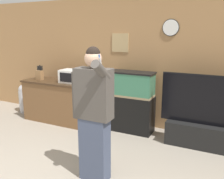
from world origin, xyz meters
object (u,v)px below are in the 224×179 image
(counter_island, at_px, (61,101))
(trash_bin, at_px, (24,98))
(microwave, at_px, (73,76))
(tv_on_stand, at_px, (207,127))
(aquarium_on_stand, at_px, (130,102))
(person_standing, at_px, (93,113))
(knife_block, at_px, (39,75))

(counter_island, relative_size, trash_bin, 2.45)
(microwave, xyz_separation_m, tv_on_stand, (2.67, 0.03, -0.66))
(counter_island, height_order, aquarium_on_stand, aquarium_on_stand)
(tv_on_stand, relative_size, trash_bin, 2.32)
(aquarium_on_stand, xyz_separation_m, trash_bin, (-2.73, -0.06, -0.24))
(microwave, bearing_deg, counter_island, -175.45)
(microwave, height_order, trash_bin, microwave)
(counter_island, height_order, tv_on_stand, tv_on_stand)
(counter_island, relative_size, tv_on_stand, 1.06)
(aquarium_on_stand, relative_size, person_standing, 0.67)
(aquarium_on_stand, distance_m, trash_bin, 2.74)
(tv_on_stand, bearing_deg, trash_bin, 179.39)
(tv_on_stand, bearing_deg, microwave, -179.26)
(trash_bin, bearing_deg, aquarium_on_stand, 1.34)
(counter_island, xyz_separation_m, trash_bin, (-1.18, 0.10, -0.09))
(counter_island, xyz_separation_m, person_standing, (1.75, -1.58, 0.47))
(microwave, bearing_deg, trash_bin, 177.00)
(microwave, height_order, person_standing, person_standing)
(tv_on_stand, relative_size, person_standing, 0.90)
(knife_block, bearing_deg, person_standing, -34.05)
(counter_island, bearing_deg, aquarium_on_stand, 6.20)
(trash_bin, bearing_deg, counter_island, -5.06)
(knife_block, bearing_deg, aquarium_on_stand, 6.02)
(aquarium_on_stand, bearing_deg, trash_bin, -178.66)
(aquarium_on_stand, distance_m, tv_on_stand, 1.46)
(counter_island, distance_m, trash_bin, 1.19)
(microwave, bearing_deg, aquarium_on_stand, 6.64)
(knife_block, relative_size, aquarium_on_stand, 0.27)
(microwave, relative_size, trash_bin, 0.75)
(counter_island, bearing_deg, person_standing, -41.95)
(tv_on_stand, distance_m, trash_bin, 4.17)
(person_standing, distance_m, trash_bin, 3.43)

